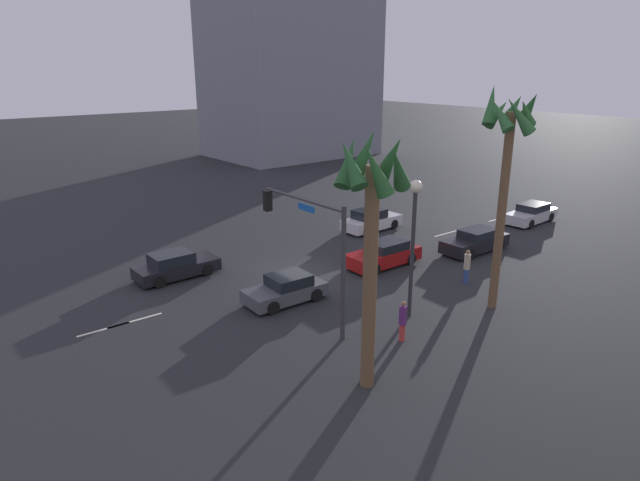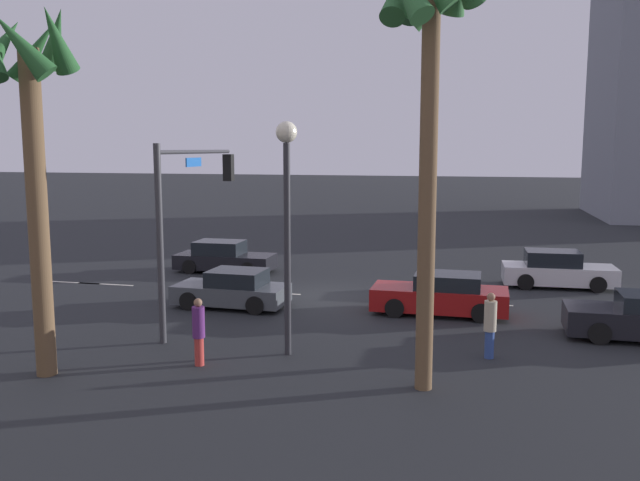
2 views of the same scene
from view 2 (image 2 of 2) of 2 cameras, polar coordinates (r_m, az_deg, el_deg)
ground_plane at (r=25.25m, az=0.53°, el=-4.78°), size 220.00×220.00×0.00m
lane_stripe_2 at (r=24.64m, az=13.43°, el=-5.31°), size 2.41×0.14×0.01m
lane_stripe_3 at (r=25.75m, az=-3.75°, el=-4.54°), size 1.92×0.14×0.01m
lane_stripe_4 at (r=28.76m, az=-17.92°, el=-3.59°), size 2.47×0.14×0.01m
lane_stripe_5 at (r=29.49m, az=-20.20°, el=-3.41°), size 2.24×0.14×0.01m
car_1 at (r=28.40m, az=19.66°, el=-2.44°), size 4.40×1.99×1.47m
car_3 at (r=23.65m, az=-7.50°, el=-4.21°), size 3.98×1.99×1.32m
car_4 at (r=22.80m, az=10.34°, el=-4.63°), size 4.51×1.93×1.40m
car_5 at (r=30.36m, az=-8.25°, el=-1.47°), size 4.42×1.95×1.40m
traffic_signal at (r=20.98m, az=-11.13°, el=3.32°), size 0.32×5.77×5.69m
streetlamp at (r=17.52m, az=-2.86°, el=4.03°), size 0.56×0.56×6.25m
pedestrian_0 at (r=18.30m, az=14.38°, el=-6.92°), size 0.35×0.35×1.78m
pedestrian_1 at (r=17.45m, az=-10.37°, el=-7.55°), size 0.36×0.36×1.77m
palm_tree_0 at (r=15.23m, az=9.20°, el=15.66°), size 2.54×2.65×10.15m
palm_tree_1 at (r=17.28m, az=-23.57°, el=10.13°), size 2.35×2.63×8.93m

